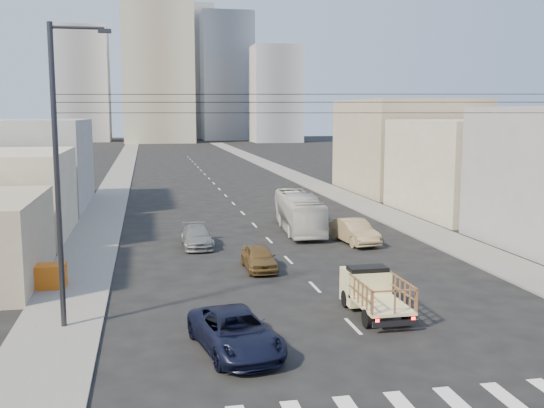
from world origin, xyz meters
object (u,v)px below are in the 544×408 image
object	(u,v)px
city_bus	(299,212)
crate_stack	(47,276)
flatbed_pickup	(374,290)
sedan_brown	(259,258)
sedan_grey	(197,237)
streetlamp_left	(59,169)
navy_pickup	(235,332)
sedan_tan	(354,231)

from	to	relation	value
city_bus	crate_stack	distance (m)	20.40
flatbed_pickup	sedan_brown	bearing A→B (deg)	111.76
sedan_brown	crate_stack	world-z (taller)	sedan_brown
sedan_grey	streetlamp_left	xyz separation A→B (m)	(-6.40, -14.78, 5.76)
streetlamp_left	sedan_brown	bearing A→B (deg)	40.92
navy_pickup	sedan_brown	size ratio (longest dim) A/B	1.31
navy_pickup	sedan_tan	bearing A→B (deg)	48.66
sedan_brown	sedan_grey	xyz separation A→B (m)	(-2.87, 6.74, -0.01)
sedan_grey	sedan_brown	bearing A→B (deg)	-67.44
navy_pickup	city_bus	bearing A→B (deg)	60.12
sedan_grey	flatbed_pickup	bearing A→B (deg)	-68.19
sedan_brown	flatbed_pickup	bearing A→B (deg)	-68.53
city_bus	sedan_grey	bearing A→B (deg)	-147.61
navy_pickup	city_bus	size ratio (longest dim) A/B	0.53
sedan_tan	streetlamp_left	size ratio (longest dim) A/B	0.40
flatbed_pickup	city_bus	bearing A→B (deg)	85.81
sedan_tan	streetlamp_left	xyz separation A→B (m)	(-16.76, -13.90, 5.64)
sedan_tan	sedan_grey	world-z (taller)	sedan_tan
flatbed_pickup	navy_pickup	xyz separation A→B (m)	(-6.44, -3.14, -0.36)
sedan_brown	streetlamp_left	bearing A→B (deg)	-139.37
flatbed_pickup	streetlamp_left	size ratio (longest dim) A/B	0.37
city_bus	sedan_tan	distance (m)	5.71
streetlamp_left	crate_stack	bearing A→B (deg)	104.83
sedan_grey	city_bus	bearing A→B (deg)	27.69
navy_pickup	sedan_grey	size ratio (longest dim) A/B	1.14
navy_pickup	streetlamp_left	world-z (taller)	streetlamp_left
city_bus	crate_stack	world-z (taller)	city_bus
sedan_grey	crate_stack	world-z (taller)	sedan_grey
city_bus	sedan_grey	size ratio (longest dim) A/B	2.15
crate_stack	sedan_tan	bearing A→B (deg)	23.11
sedan_tan	streetlamp_left	world-z (taller)	streetlamp_left
navy_pickup	flatbed_pickup	bearing A→B (deg)	15.18
flatbed_pickup	navy_pickup	bearing A→B (deg)	-154.02
navy_pickup	sedan_grey	distance (m)	18.58
city_bus	sedan_grey	distance (m)	8.86
sedan_tan	crate_stack	bearing A→B (deg)	-163.79
city_bus	sedan_grey	world-z (taller)	city_bus
city_bus	streetlamp_left	size ratio (longest dim) A/B	0.83
flatbed_pickup	crate_stack	size ratio (longest dim) A/B	2.45
streetlamp_left	sedan_grey	bearing A→B (deg)	66.57
city_bus	sedan_brown	bearing A→B (deg)	-110.07
sedan_grey	streetlamp_left	size ratio (longest dim) A/B	0.39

